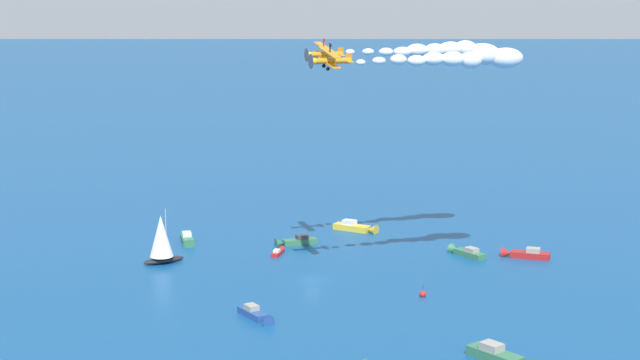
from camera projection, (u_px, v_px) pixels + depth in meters
name	position (u px, v px, depth m)	size (l,w,h in m)	color
ground_plane	(312.00, 280.00, 170.74)	(2000.00, 2000.00, 0.00)	navy
motorboat_far_port	(523.00, 254.00, 184.92)	(4.93, 8.97, 2.53)	#B21E1E
motorboat_far_stbd	(294.00, 242.00, 194.19)	(4.51, 8.31, 2.34)	#33704C
motorboat_inshore	(257.00, 315.00, 150.57)	(7.60, 5.95, 2.26)	#23478C
motorboat_offshore	(503.00, 358.00, 132.56)	(9.32, 8.38, 2.90)	#33704C
motorboat_trailing	(188.00, 240.00, 195.44)	(8.38, 3.87, 2.36)	#33704C
motorboat_ahead	(278.00, 252.00, 187.39)	(5.19, 2.52, 1.46)	#B21E1E
motorboat_mid_cluster	(465.00, 252.00, 186.33)	(7.75, 6.49, 2.35)	#33704C
sailboat_outer_ring_a	(161.00, 239.00, 180.34)	(5.99, 7.66, 9.88)	black
motorboat_outer_ring_b	(357.00, 228.00, 205.09)	(6.71, 9.30, 2.71)	gold
marker_buoy	(423.00, 294.00, 161.51)	(1.10, 1.10, 2.10)	red
biplane_lead	(329.00, 60.00, 155.54)	(7.40, 7.12, 3.67)	orange
wingwalker_lead	(330.00, 46.00, 154.78)	(1.43, 0.59, 1.53)	black
smoke_trail_lead	(474.00, 58.00, 164.11)	(12.83, 28.73, 4.40)	silver
biplane_wingman	(323.00, 54.00, 173.63)	(7.40, 7.12, 3.67)	orange
wingwalker_wingman	(324.00, 41.00, 172.87)	(1.43, 0.59, 1.53)	red
smoke_trail_wingman	(454.00, 51.00, 182.11)	(12.50, 29.22, 4.57)	silver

